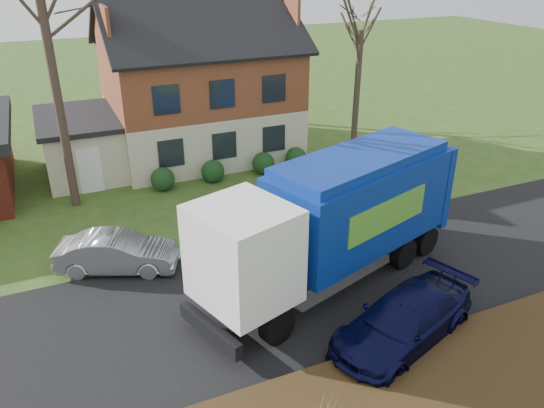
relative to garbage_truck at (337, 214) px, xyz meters
name	(u,v)px	position (x,y,z in m)	size (l,w,h in m)	color
ground	(273,297)	(-2.31, -0.15, -2.42)	(120.00, 120.00, 0.00)	#2F4C19
road	(273,297)	(-2.31, -0.15, -2.41)	(80.00, 7.00, 0.02)	black
main_house	(189,78)	(-0.82, 13.75, 1.61)	(12.95, 8.95, 9.26)	beige
garbage_truck	(337,214)	(0.00, 0.00, 0.00)	(10.11, 5.51, 4.19)	black
silver_sedan	(117,253)	(-6.52, 3.47, -1.75)	(1.41, 4.05, 1.33)	#979A9E
navy_wagon	(403,321)	(0.14, -3.55, -1.70)	(2.02, 4.96, 1.44)	black
tree_front_east	(363,6)	(6.33, 9.11, 5.24)	(3.39, 3.39, 9.42)	#3B3123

